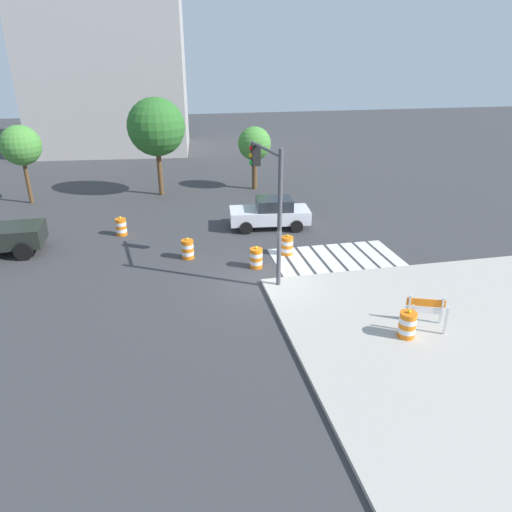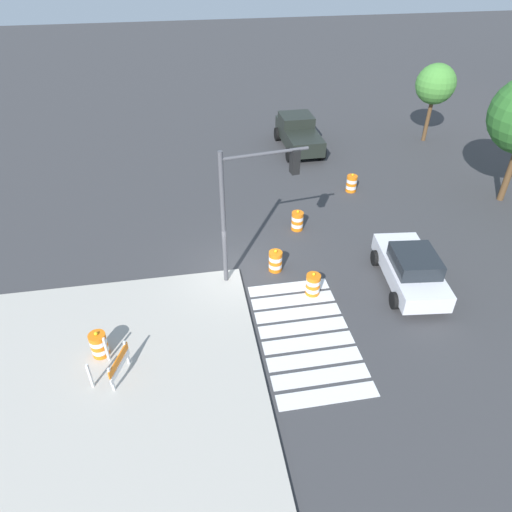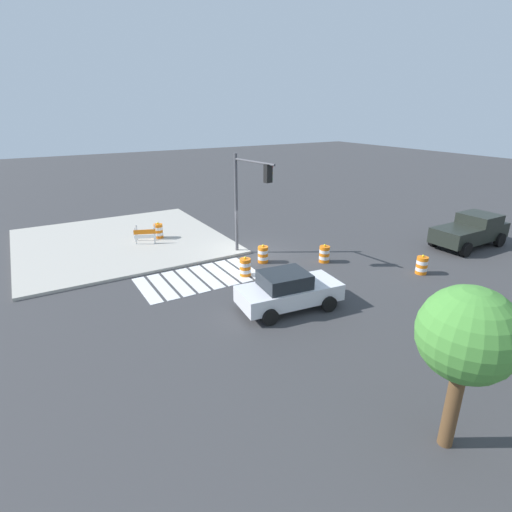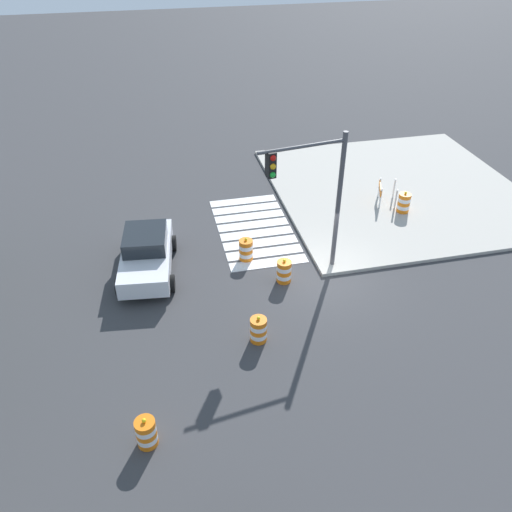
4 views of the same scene
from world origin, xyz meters
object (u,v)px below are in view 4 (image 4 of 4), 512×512
traffic_barrel_median_far (246,250)px  sports_car (147,253)px  traffic_barrel_median_near (284,271)px  traffic_light_pole (312,184)px  traffic_barrel_on_sidewalk (404,203)px  construction_barricade (383,192)px  traffic_barrel_near_corner (258,330)px  traffic_barrel_crosswalk_end (146,433)px

traffic_barrel_median_far → sports_car: bearing=88.1°
traffic_barrel_median_near → traffic_light_pole: 3.61m
sports_car → traffic_barrel_on_sidewalk: 11.88m
traffic_barrel_median_far → construction_barricade: construction_barricade is taller
sports_car → traffic_barrel_median_far: 3.93m
traffic_barrel_near_corner → traffic_barrel_median_far: (4.64, -0.54, 0.00)m
traffic_barrel_median_near → traffic_barrel_median_far: same height
sports_car → traffic_barrel_median_near: sports_car is taller
traffic_barrel_median_near → traffic_barrel_on_sidewalk: (3.67, -6.71, 0.15)m
traffic_barrel_near_corner → traffic_barrel_on_sidewalk: (6.57, -8.37, 0.15)m
traffic_barrel_crosswalk_end → traffic_barrel_median_far: same height
traffic_barrel_median_near → construction_barricade: size_ratio=0.71×
traffic_barrel_crosswalk_end → sports_car: bearing=-3.0°
traffic_barrel_near_corner → traffic_barrel_median_near: size_ratio=1.00×
sports_car → traffic_barrel_median_near: bearing=-110.3°
traffic_barrel_near_corner → traffic_barrel_crosswalk_end: bearing=130.0°
sports_car → traffic_light_pole: 6.95m
traffic_barrel_on_sidewalk → traffic_light_pole: bearing=120.5°
traffic_barrel_near_corner → traffic_barrel_crosswalk_end: (-3.18, 3.79, 0.00)m
traffic_barrel_on_sidewalk → traffic_barrel_near_corner: bearing=128.1°
sports_car → traffic_light_pole: size_ratio=0.81×
traffic_barrel_median_far → traffic_barrel_on_sidewalk: 8.06m
traffic_barrel_crosswalk_end → traffic_barrel_on_sidewalk: traffic_barrel_on_sidewalk is taller
sports_car → traffic_light_pole: (-1.56, -6.03, 3.10)m
traffic_barrel_median_near → construction_barricade: bearing=-52.6°
traffic_barrel_median_far → construction_barricade: 7.82m
traffic_barrel_crosswalk_end → traffic_barrel_on_sidewalk: bearing=-51.3°
traffic_barrel_crosswalk_end → traffic_barrel_on_sidewalk: 15.59m
traffic_barrel_median_far → traffic_light_pole: traffic_light_pole is taller
traffic_barrel_crosswalk_end → traffic_barrel_median_near: size_ratio=1.00×
traffic_barrel_near_corner → traffic_barrel_median_far: bearing=-6.7°
traffic_light_pole → traffic_barrel_crosswalk_end: bearing=134.7°
traffic_barrel_near_corner → traffic_barrel_median_near: 3.35m
construction_barricade → traffic_light_pole: traffic_light_pole is taller
construction_barricade → traffic_light_pole: (-4.37, 5.12, 3.19)m
sports_car → traffic_barrel_median_far: sports_car is taller
traffic_barrel_crosswalk_end → traffic_light_pole: size_ratio=0.19×
sports_car → traffic_barrel_crosswalk_end: (-7.95, 0.42, -0.36)m
sports_car → construction_barricade: size_ratio=3.13×
traffic_barrel_crosswalk_end → traffic_light_pole: 9.71m
traffic_barrel_crosswalk_end → construction_barricade: size_ratio=0.71×
sports_car → traffic_barrel_crosswalk_end: size_ratio=4.39×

